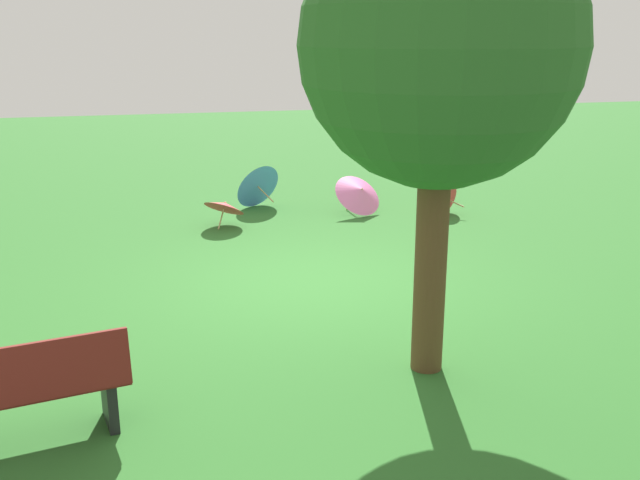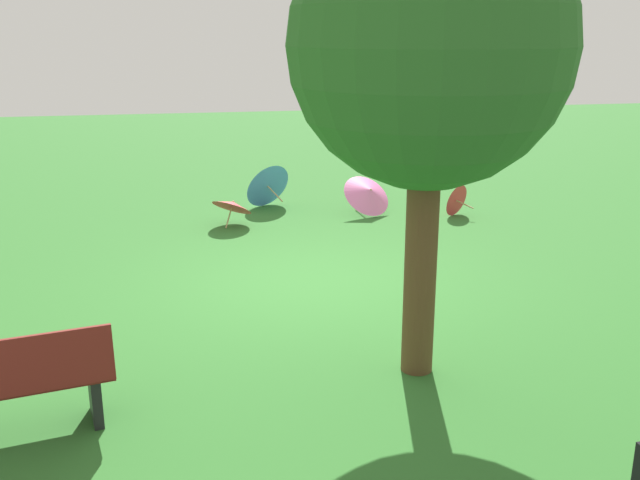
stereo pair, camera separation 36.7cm
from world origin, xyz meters
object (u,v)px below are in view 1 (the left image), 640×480
at_px(park_bench, 23,392).
at_px(parasol_pink_0, 360,192).
at_px(parasol_blue_0, 256,184).
at_px(shade_tree, 440,48).
at_px(parasol_red_0, 225,206).
at_px(parasol_red_1, 444,198).

distance_m(park_bench, parasol_pink_0, 7.90).
xyz_separation_m(parasol_blue_0, parasol_pink_0, (-1.68, 0.93, -0.03)).
height_order(shade_tree, parasol_pink_0, shade_tree).
relative_size(parasol_blue_0, parasol_pink_0, 0.94).
height_order(parasol_pink_0, parasol_red_0, parasol_pink_0).
relative_size(shade_tree, parasol_red_1, 7.00).
relative_size(parasol_pink_0, parasol_red_0, 1.16).
xyz_separation_m(park_bench, parasol_red_1, (-6.07, -6.08, -0.18)).
bearing_deg(shade_tree, park_bench, 8.74).
bearing_deg(parasol_blue_0, parasol_pink_0, 151.09).
height_order(parasol_blue_0, parasol_pink_0, parasol_blue_0).
distance_m(shade_tree, parasol_pink_0, 6.50).
bearing_deg(parasol_red_1, park_bench, 45.06).
xyz_separation_m(parasol_red_0, parasol_red_1, (-3.84, 0.06, -0.07)).
relative_size(park_bench, parasol_blue_0, 1.64).
distance_m(shade_tree, parasol_red_1, 6.65).
xyz_separation_m(park_bench, shade_tree, (-3.54, -0.54, 2.52)).
xyz_separation_m(shade_tree, parasol_blue_0, (0.61, -6.80, -2.55)).
bearing_deg(parasol_red_1, shade_tree, 65.44).
bearing_deg(parasol_pink_0, shade_tree, 79.58).
relative_size(park_bench, parasol_red_0, 1.80).
bearing_deg(parasol_red_1, parasol_blue_0, -21.92).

